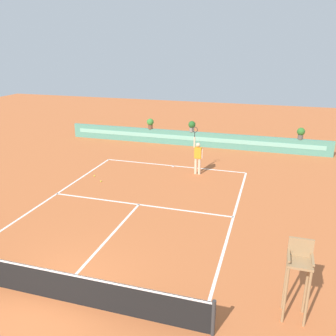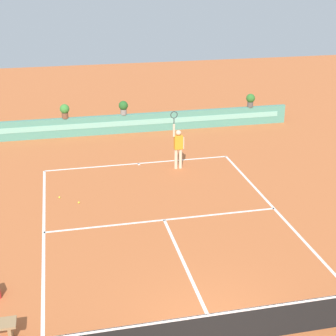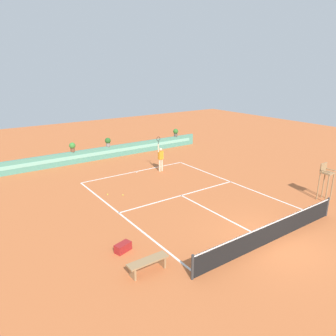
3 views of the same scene
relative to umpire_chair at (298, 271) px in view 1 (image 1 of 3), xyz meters
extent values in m
plane|color=#BC6033|center=(-6.27, 4.74, -1.34)|extent=(60.00, 60.00, 0.00)
cube|color=white|center=(-6.27, 10.63, -1.34)|extent=(8.22, 0.10, 0.01)
cube|color=white|center=(-6.27, 5.14, -1.34)|extent=(8.22, 0.10, 0.01)
cube|color=white|center=(-6.27, 1.94, -1.34)|extent=(0.10, 6.40, 0.01)
cube|color=white|center=(-10.38, 4.68, -1.34)|extent=(0.10, 11.89, 0.01)
cube|color=white|center=(-2.16, 4.68, -1.34)|extent=(0.10, 11.89, 0.01)
cube|color=white|center=(-6.27, 10.53, -1.34)|extent=(0.10, 0.20, 0.01)
cylinder|color=#333333|center=(-1.86, -1.26, -0.84)|extent=(0.10, 0.10, 1.00)
cube|color=black|center=(-6.27, -1.26, -0.87)|extent=(8.82, 0.02, 0.95)
cube|color=white|center=(-6.27, -1.26, -0.42)|extent=(8.82, 0.03, 0.06)
cube|color=#4C8E7A|center=(-6.27, 15.13, -0.84)|extent=(18.00, 0.20, 1.00)
cube|color=#7ABCA8|center=(-6.27, 15.02, -0.79)|extent=(17.10, 0.01, 0.28)
cylinder|color=#99754C|center=(-0.26, -0.32, -0.54)|extent=(0.07, 0.07, 1.60)
cylinder|color=#99754C|center=(0.25, -0.32, -0.54)|extent=(0.07, 0.07, 1.60)
cylinder|color=#99754C|center=(-0.26, 0.19, -0.54)|extent=(0.07, 0.07, 1.60)
cylinder|color=#99754C|center=(0.25, 0.19, -0.54)|extent=(0.07, 0.07, 1.60)
cube|color=#99754C|center=(0.00, -0.06, 0.29)|extent=(0.60, 0.60, 0.06)
cube|color=#99754C|center=(0.00, 0.21, 0.56)|extent=(0.60, 0.06, 0.48)
cube|color=#99754C|center=(-0.27, -0.06, 0.44)|extent=(0.06, 0.60, 0.04)
cube|color=#99754C|center=(0.27, -0.06, 0.44)|extent=(0.06, 0.60, 0.04)
cylinder|color=beige|center=(-4.56, 9.70, -0.89)|extent=(0.14, 0.14, 0.90)
cylinder|color=beige|center=(-4.76, 9.70, -0.89)|extent=(0.14, 0.14, 0.90)
cube|color=orange|center=(-4.66, 9.70, -0.14)|extent=(0.37, 0.23, 0.60)
sphere|color=beige|center=(-4.66, 9.70, 0.29)|extent=(0.22, 0.22, 0.22)
cylinder|color=beige|center=(-4.86, 9.69, 0.41)|extent=(0.09, 0.09, 0.55)
cylinder|color=black|center=(-4.86, 9.69, 0.83)|extent=(0.04, 0.04, 0.24)
torus|color=#262626|center=(-4.86, 9.69, 1.09)|extent=(0.31, 0.04, 0.31)
cylinder|color=beige|center=(-4.44, 9.71, -0.19)|extent=(0.09, 0.09, 0.50)
sphere|color=#CCE033|center=(-9.10, 7.12, -1.31)|extent=(0.07, 0.07, 0.07)
sphere|color=#CCE033|center=(-9.80, 7.73, -1.31)|extent=(0.07, 0.07, 0.07)
cylinder|color=gray|center=(-6.28, 15.13, -0.20)|extent=(0.32, 0.32, 0.28)
sphere|color=#235B23|center=(-6.28, 15.13, 0.14)|extent=(0.48, 0.48, 0.48)
cylinder|color=brown|center=(-9.27, 15.13, -0.20)|extent=(0.32, 0.32, 0.28)
sphere|color=#387F33|center=(-9.27, 15.13, 0.14)|extent=(0.48, 0.48, 0.48)
cylinder|color=#514C47|center=(0.69, 15.13, -0.20)|extent=(0.32, 0.32, 0.28)
sphere|color=#2D6B28|center=(0.69, 15.13, 0.14)|extent=(0.48, 0.48, 0.48)
camera|label=1|loc=(-0.90, -8.11, 5.29)|focal=38.27mm
camera|label=2|loc=(-9.55, -10.27, 7.03)|focal=54.34mm
camera|label=3|loc=(-16.89, -8.58, 5.89)|focal=33.75mm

